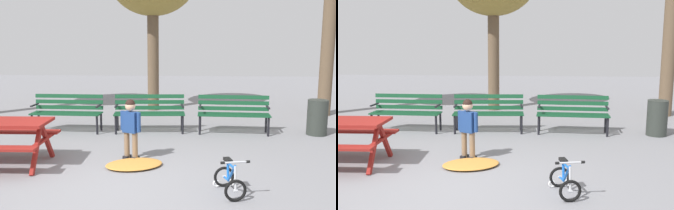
% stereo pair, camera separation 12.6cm
% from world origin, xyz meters
% --- Properties ---
extents(ground, '(36.00, 36.00, 0.00)m').
position_xyz_m(ground, '(0.00, 0.00, 0.00)').
color(ground, gray).
extents(park_bench_far_left, '(1.61, 0.49, 0.85)m').
position_xyz_m(park_bench_far_left, '(-1.67, 3.36, 0.51)').
color(park_bench_far_left, '#144728').
rests_on(park_bench_far_left, ground).
extents(park_bench_left, '(1.63, 0.57, 0.85)m').
position_xyz_m(park_bench_left, '(0.22, 3.43, 0.51)').
color(park_bench_left, '#144728').
rests_on(park_bench_left, ground).
extents(park_bench_right, '(1.62, 0.53, 0.85)m').
position_xyz_m(park_bench_right, '(2.13, 3.42, 0.51)').
color(park_bench_right, '#144728').
rests_on(park_bench_right, ground).
extents(child_standing, '(0.38, 0.26, 1.08)m').
position_xyz_m(child_standing, '(0.12, 1.32, 0.63)').
color(child_standing, '#7F664C').
rests_on(child_standing, ground).
extents(kids_bicycle, '(0.45, 0.61, 0.54)m').
position_xyz_m(kids_bicycle, '(1.70, -0.13, 0.20)').
color(kids_bicycle, black).
rests_on(kids_bicycle, ground).
extents(leaf_pile, '(1.12, 0.95, 0.07)m').
position_xyz_m(leaf_pile, '(0.22, 0.95, 0.04)').
color(leaf_pile, '#C68438').
rests_on(leaf_pile, ground).
extents(trash_bin, '(0.44, 0.44, 0.79)m').
position_xyz_m(trash_bin, '(3.98, 3.35, 0.39)').
color(trash_bin, '#2D332D').
rests_on(trash_bin, ground).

